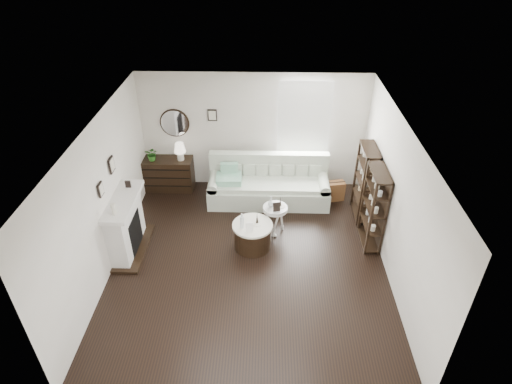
{
  "coord_description": "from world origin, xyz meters",
  "views": [
    {
      "loc": [
        0.28,
        -5.94,
        5.51
      ],
      "look_at": [
        0.1,
        0.8,
        1.03
      ],
      "focal_mm": 30.0,
      "sensor_mm": 36.0,
      "label": 1
    }
  ],
  "objects_px": {
    "dresser": "(168,174)",
    "drum_table": "(253,235)",
    "sofa": "(268,186)",
    "pedestal_table": "(275,209)"
  },
  "relations": [
    {
      "from": "dresser",
      "to": "pedestal_table",
      "type": "distance_m",
      "value": 2.91
    },
    {
      "from": "drum_table",
      "to": "pedestal_table",
      "type": "bearing_deg",
      "value": 48.76
    },
    {
      "from": "dresser",
      "to": "pedestal_table",
      "type": "height_order",
      "value": "dresser"
    },
    {
      "from": "dresser",
      "to": "drum_table",
      "type": "relative_size",
      "value": 1.5
    },
    {
      "from": "sofa",
      "to": "dresser",
      "type": "distance_m",
      "value": 2.36
    },
    {
      "from": "drum_table",
      "to": "pedestal_table",
      "type": "relative_size",
      "value": 1.28
    },
    {
      "from": "drum_table",
      "to": "dresser",
      "type": "bearing_deg",
      "value": 134.79
    },
    {
      "from": "pedestal_table",
      "to": "dresser",
      "type": "bearing_deg",
      "value": 147.83
    },
    {
      "from": "dresser",
      "to": "drum_table",
      "type": "xyz_separation_m",
      "value": [
        2.03,
        -2.04,
        -0.11
      ]
    },
    {
      "from": "sofa",
      "to": "drum_table",
      "type": "bearing_deg",
      "value": -100.34
    }
  ]
}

